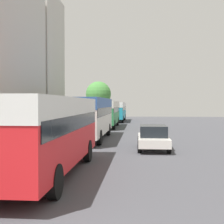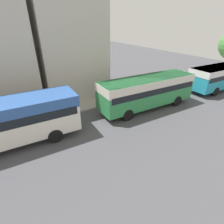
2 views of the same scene
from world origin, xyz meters
The scene contains 3 objects.
building_end_row centered at (-8.82, 26.44, 6.60)m, with size 5.24×6.42×13.21m.
bus_third_in_line centered at (-1.89, 31.16, 1.92)m, with size 2.59×9.42×2.94m.
pedestrian_near_curb centered at (-4.33, 38.20, 0.96)m, with size 0.36×0.36×1.59m.
Camera 2 is at (9.71, 20.77, 7.40)m, focal length 28.00 mm.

